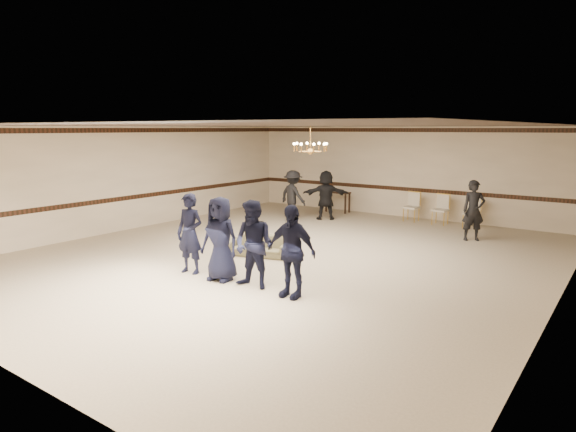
# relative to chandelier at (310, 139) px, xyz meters

# --- Properties ---
(room) EXTENTS (12.01, 14.01, 3.21)m
(room) POSITION_rel_chandelier_xyz_m (0.00, -1.00, -1.28)
(room) COLOR #C2B395
(room) RESTS_ON ground
(chair_rail) EXTENTS (12.00, 0.02, 0.14)m
(chair_rail) POSITION_rel_chandelier_xyz_m (0.00, 5.99, -1.88)
(chair_rail) COLOR #351A10
(chair_rail) RESTS_ON wall_back
(crown_molding) EXTENTS (12.00, 0.02, 0.14)m
(crown_molding) POSITION_rel_chandelier_xyz_m (0.00, 5.99, 0.21)
(crown_molding) COLOR #351A10
(crown_molding) RESTS_ON wall_back
(chandelier) EXTENTS (0.94, 0.94, 0.89)m
(chandelier) POSITION_rel_chandelier_xyz_m (0.00, 0.00, 0.00)
(chandelier) COLOR #C1893E
(chandelier) RESTS_ON ceiling
(boy_a) EXTENTS (0.70, 0.51, 1.76)m
(boy_a) POSITION_rel_chandelier_xyz_m (-0.87, -3.45, -1.99)
(boy_a) COLOR black
(boy_a) RESTS_ON floor
(boy_b) EXTENTS (0.92, 0.66, 1.76)m
(boy_b) POSITION_rel_chandelier_xyz_m (0.03, -3.45, -1.99)
(boy_b) COLOR black
(boy_b) RESTS_ON floor
(boy_c) EXTENTS (0.89, 0.71, 1.76)m
(boy_c) POSITION_rel_chandelier_xyz_m (0.93, -3.45, -1.99)
(boy_c) COLOR black
(boy_c) RESTS_ON floor
(boy_d) EXTENTS (1.04, 0.46, 1.76)m
(boy_d) POSITION_rel_chandelier_xyz_m (1.83, -3.45, -1.99)
(boy_d) COLOR black
(boy_d) RESTS_ON floor
(settee) EXTENTS (1.81, 1.11, 0.49)m
(settee) POSITION_rel_chandelier_xyz_m (-0.60, -1.37, -2.63)
(settee) COLOR #73684C
(settee) RESTS_ON floor
(adult_left) EXTENTS (1.22, 0.86, 1.72)m
(adult_left) POSITION_rel_chandelier_xyz_m (-2.75, 3.16, -2.02)
(adult_left) COLOR black
(adult_left) RESTS_ON floor
(adult_mid) EXTENTS (1.59, 1.33, 1.72)m
(adult_mid) POSITION_rel_chandelier_xyz_m (-1.85, 3.86, -2.02)
(adult_mid) COLOR black
(adult_mid) RESTS_ON floor
(adult_right) EXTENTS (0.75, 0.70, 1.72)m
(adult_right) POSITION_rel_chandelier_xyz_m (3.25, 3.46, -2.02)
(adult_right) COLOR black
(adult_right) RESTS_ON floor
(banquet_chair_left) EXTENTS (0.52, 0.52, 0.98)m
(banquet_chair_left) POSITION_rel_chandelier_xyz_m (0.71, 5.25, -2.38)
(banquet_chair_left) COLOR beige
(banquet_chair_left) RESTS_ON floor
(banquet_chair_mid) EXTENTS (0.52, 0.52, 0.98)m
(banquet_chair_mid) POSITION_rel_chandelier_xyz_m (1.71, 5.25, -2.38)
(banquet_chair_mid) COLOR beige
(banquet_chair_mid) RESTS_ON floor
(banquet_chair_right) EXTENTS (0.49, 0.49, 0.98)m
(banquet_chair_right) POSITION_rel_chandelier_xyz_m (2.71, 5.25, -2.38)
(banquet_chair_right) COLOR beige
(banquet_chair_right) RESTS_ON floor
(console_table) EXTENTS (0.94, 0.42, 0.78)m
(console_table) POSITION_rel_chandelier_xyz_m (-2.29, 5.45, -2.48)
(console_table) COLOR black
(console_table) RESTS_ON floor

